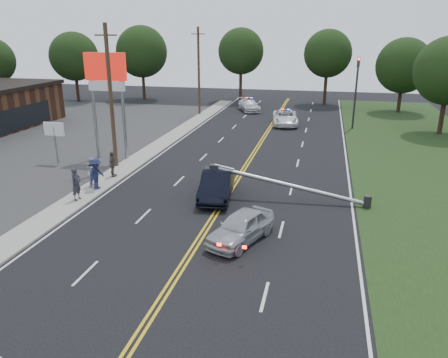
% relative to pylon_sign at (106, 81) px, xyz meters
% --- Properties ---
extents(ground, '(120.00, 120.00, 0.00)m').
position_rel_pylon_sign_xyz_m(ground, '(10.50, -14.00, -6.00)').
color(ground, black).
rests_on(ground, ground).
extents(sidewalk, '(1.80, 70.00, 0.12)m').
position_rel_pylon_sign_xyz_m(sidewalk, '(2.10, -4.00, -5.94)').
color(sidewalk, gray).
rests_on(sidewalk, ground).
extents(centerline_yellow, '(0.36, 80.00, 0.00)m').
position_rel_pylon_sign_xyz_m(centerline_yellow, '(10.50, -4.00, -5.99)').
color(centerline_yellow, gold).
rests_on(centerline_yellow, ground).
extents(pylon_sign, '(3.20, 0.35, 8.00)m').
position_rel_pylon_sign_xyz_m(pylon_sign, '(0.00, 0.00, 0.00)').
color(pylon_sign, gray).
rests_on(pylon_sign, ground).
extents(small_sign, '(1.60, 0.14, 3.10)m').
position_rel_pylon_sign_xyz_m(small_sign, '(-3.50, -2.00, -3.66)').
color(small_sign, gray).
rests_on(small_sign, ground).
extents(traffic_signal, '(0.28, 0.41, 7.05)m').
position_rel_pylon_sign_xyz_m(traffic_signal, '(18.80, 16.00, -1.79)').
color(traffic_signal, '#2D2D30').
rests_on(traffic_signal, ground).
extents(fallen_streetlight, '(9.36, 0.44, 1.91)m').
position_rel_pylon_sign_xyz_m(fallen_streetlight, '(14.69, -6.00, -5.08)').
color(fallen_streetlight, '#2D2D30').
rests_on(fallen_streetlight, ground).
extents(utility_pole_mid, '(1.60, 0.28, 10.00)m').
position_rel_pylon_sign_xyz_m(utility_pole_mid, '(1.30, -2.00, -0.91)').
color(utility_pole_mid, '#382619').
rests_on(utility_pole_mid, ground).
extents(utility_pole_far, '(1.60, 0.28, 10.00)m').
position_rel_pylon_sign_xyz_m(utility_pole_far, '(1.30, 20.00, -0.91)').
color(utility_pole_far, '#382619').
rests_on(utility_pole_far, ground).
extents(tree_4, '(6.65, 6.65, 9.52)m').
position_rel_pylon_sign_xyz_m(tree_4, '(-18.54, 26.37, 0.19)').
color(tree_4, black).
rests_on(tree_4, ground).
extents(tree_5, '(7.27, 7.27, 10.38)m').
position_rel_pylon_sign_xyz_m(tree_5, '(-10.20, 30.50, 0.74)').
color(tree_5, black).
rests_on(tree_5, ground).
extents(tree_6, '(6.35, 6.35, 10.06)m').
position_rel_pylon_sign_xyz_m(tree_6, '(3.94, 32.13, 0.87)').
color(tree_6, black).
rests_on(tree_6, ground).
extents(tree_7, '(6.27, 6.27, 9.85)m').
position_rel_pylon_sign_xyz_m(tree_7, '(15.76, 31.44, 0.70)').
color(tree_7, black).
rests_on(tree_7, ground).
extents(tree_8, '(6.56, 6.56, 8.87)m').
position_rel_pylon_sign_xyz_m(tree_8, '(24.77, 27.28, -0.42)').
color(tree_8, black).
rests_on(tree_8, ground).
extents(crashed_sedan, '(2.32, 5.13, 1.63)m').
position_rel_pylon_sign_xyz_m(crashed_sedan, '(9.97, -6.34, -5.18)').
color(crashed_sedan, black).
rests_on(crashed_sedan, ground).
extents(waiting_sedan, '(3.13, 4.51, 1.43)m').
position_rel_pylon_sign_xyz_m(waiting_sedan, '(12.45, -11.66, -5.28)').
color(waiting_sedan, '#ADAFB6').
rests_on(waiting_sedan, ground).
extents(emergency_a, '(3.25, 5.82, 1.54)m').
position_rel_pylon_sign_xyz_m(emergency_a, '(11.86, 16.27, -5.23)').
color(emergency_a, white).
rests_on(emergency_a, ground).
extents(emergency_b, '(3.92, 5.39, 1.45)m').
position_rel_pylon_sign_xyz_m(emergency_b, '(6.61, 23.91, -5.27)').
color(emergency_b, silver).
rests_on(emergency_b, ground).
extents(bystander_a, '(0.54, 0.75, 1.93)m').
position_rel_pylon_sign_xyz_m(bystander_a, '(2.23, -8.84, -4.91)').
color(bystander_a, '#2B2A32').
rests_on(bystander_a, sidewalk).
extents(bystander_b, '(0.96, 1.09, 1.87)m').
position_rel_pylon_sign_xyz_m(bystander_b, '(1.96, -6.42, -4.94)').
color(bystander_b, '#AAAAAF').
rests_on(bystander_b, sidewalk).
extents(bystander_c, '(0.86, 1.33, 1.95)m').
position_rel_pylon_sign_xyz_m(bystander_c, '(2.45, -6.89, -4.90)').
color(bystander_c, '#1C2246').
rests_on(bystander_c, sidewalk).
extents(bystander_d, '(0.58, 1.07, 1.73)m').
position_rel_pylon_sign_xyz_m(bystander_d, '(2.26, -4.40, -5.01)').
color(bystander_d, '#5B4D48').
rests_on(bystander_d, sidewalk).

